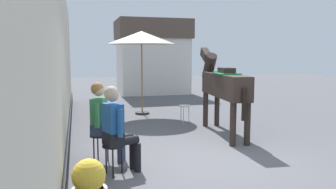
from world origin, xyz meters
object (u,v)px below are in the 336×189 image
(seated_visitor_near, at_px, (117,125))
(spare_stool_white, at_px, (184,107))
(saddled_horse_center, at_px, (223,85))
(cafe_parasol, at_px, (142,38))
(flower_planter_near, at_px, (89,184))
(seated_visitor_far, at_px, (103,118))

(seated_visitor_near, distance_m, spare_stool_white, 4.33)
(saddled_horse_center, height_order, cafe_parasol, cafe_parasol)
(flower_planter_near, relative_size, cafe_parasol, 0.25)
(flower_planter_near, bearing_deg, saddled_horse_center, 45.31)
(seated_visitor_near, bearing_deg, saddled_horse_center, 37.25)
(flower_planter_near, distance_m, cafe_parasol, 6.89)
(saddled_horse_center, relative_size, spare_stool_white, 6.51)
(saddled_horse_center, height_order, flower_planter_near, saddled_horse_center)
(seated_visitor_near, xyz_separation_m, cafe_parasol, (1.40, 5.15, 1.59))
(seated_visitor_far, bearing_deg, spare_stool_white, 50.19)
(cafe_parasol, bearing_deg, seated_visitor_near, -105.23)
(seated_visitor_far, bearing_deg, seated_visitor_near, -77.14)
(seated_visitor_near, xyz_separation_m, seated_visitor_far, (-0.16, 0.69, 0.00))
(seated_visitor_far, bearing_deg, flower_planter_near, -99.65)
(seated_visitor_near, height_order, spare_stool_white, seated_visitor_near)
(saddled_horse_center, xyz_separation_m, flower_planter_near, (-3.19, -3.23, -0.82))
(seated_visitor_near, bearing_deg, flower_planter_near, -112.21)
(seated_visitor_near, distance_m, seated_visitor_far, 0.71)
(seated_visitor_far, relative_size, spare_stool_white, 3.02)
(flower_planter_near, height_order, cafe_parasol, cafe_parasol)
(flower_planter_near, xyz_separation_m, spare_stool_white, (2.78, 4.81, 0.07))
(cafe_parasol, relative_size, spare_stool_white, 5.61)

